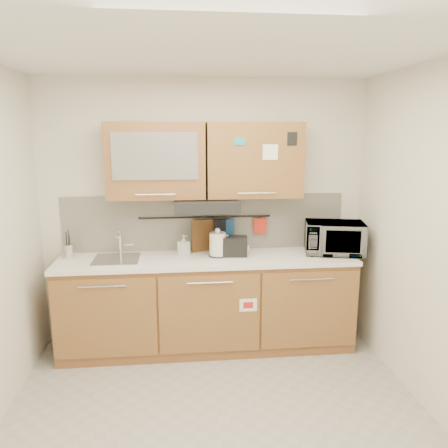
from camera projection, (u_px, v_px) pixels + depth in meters
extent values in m
plane|color=#9E9993|center=(219.00, 424.00, 3.19)|extent=(3.20, 3.20, 0.00)
plane|color=white|center=(218.00, 46.00, 2.65)|extent=(3.20, 3.20, 0.00)
plane|color=silver|center=(205.00, 212.00, 4.38)|extent=(3.20, 0.00, 3.20)
plane|color=silver|center=(444.00, 246.00, 3.08)|extent=(0.00, 3.00, 3.00)
cube|color=brown|center=(207.00, 304.00, 4.27)|extent=(2.80, 0.60, 0.88)
cube|color=black|center=(208.00, 341.00, 4.35)|extent=(2.80, 0.54, 0.10)
cube|color=olive|center=(105.00, 319.00, 3.86)|extent=(0.91, 0.02, 0.74)
cylinder|color=silver|center=(102.00, 287.00, 3.77)|extent=(0.41, 0.01, 0.01)
cube|color=olive|center=(210.00, 314.00, 3.96)|extent=(0.91, 0.02, 0.74)
cylinder|color=silver|center=(210.00, 283.00, 3.87)|extent=(0.41, 0.01, 0.01)
cube|color=olive|center=(310.00, 310.00, 4.05)|extent=(0.91, 0.02, 0.74)
cylinder|color=silver|center=(312.00, 279.00, 3.96)|extent=(0.41, 0.01, 0.01)
cube|color=white|center=(207.00, 259.00, 4.16)|extent=(2.82, 0.62, 0.04)
cube|color=silver|center=(205.00, 222.00, 4.39)|extent=(2.80, 0.02, 0.56)
cube|color=brown|center=(156.00, 161.00, 4.05)|extent=(0.90, 0.35, 0.70)
cube|color=silver|center=(155.00, 156.00, 3.86)|extent=(0.76, 0.02, 0.42)
cube|color=olive|center=(254.00, 160.00, 4.15)|extent=(0.90, 0.35, 0.70)
cube|color=white|center=(270.00, 152.00, 3.96)|extent=(0.14, 0.00, 0.14)
cube|color=black|center=(206.00, 205.00, 4.11)|extent=(0.60, 0.46, 0.10)
cube|color=silver|center=(117.00, 260.00, 4.08)|extent=(0.42, 0.40, 0.03)
cylinder|color=silver|center=(120.00, 243.00, 4.21)|extent=(0.03, 0.03, 0.24)
cylinder|color=silver|center=(119.00, 235.00, 4.11)|extent=(0.02, 0.18, 0.02)
cylinder|color=black|center=(205.00, 217.00, 4.34)|extent=(1.30, 0.02, 0.02)
cylinder|color=silver|center=(69.00, 251.00, 4.12)|extent=(0.14, 0.14, 0.14)
cylinder|color=black|center=(67.00, 245.00, 4.12)|extent=(0.01, 0.01, 0.25)
cylinder|color=black|center=(70.00, 247.00, 4.10)|extent=(0.01, 0.01, 0.23)
cylinder|color=black|center=(69.00, 244.00, 4.12)|extent=(0.01, 0.01, 0.27)
cylinder|color=black|center=(67.00, 248.00, 4.10)|extent=(0.01, 0.01, 0.20)
cylinder|color=silver|center=(218.00, 244.00, 4.18)|extent=(0.20, 0.20, 0.23)
sphere|color=silver|center=(218.00, 231.00, 4.15)|extent=(0.05, 0.05, 0.05)
cube|color=silver|center=(227.00, 242.00, 4.22)|extent=(0.03, 0.04, 0.15)
cylinder|color=black|center=(218.00, 255.00, 4.20)|extent=(0.18, 0.18, 0.01)
cube|color=black|center=(234.00, 246.00, 4.19)|extent=(0.26, 0.18, 0.19)
cube|color=black|center=(229.00, 237.00, 4.18)|extent=(0.08, 0.12, 0.01)
cube|color=black|center=(239.00, 237.00, 4.18)|extent=(0.08, 0.12, 0.01)
imported|color=#999999|center=(334.00, 238.00, 4.27)|extent=(0.63, 0.49, 0.31)
imported|color=#999999|center=(184.00, 245.00, 4.23)|extent=(0.13, 0.13, 0.20)
cube|color=brown|center=(206.00, 237.00, 4.37)|extent=(0.29, 0.12, 0.37)
cube|color=navy|center=(228.00, 230.00, 4.37)|extent=(0.14, 0.05, 0.23)
cube|color=black|center=(221.00, 229.00, 4.36)|extent=(0.13, 0.04, 0.20)
cube|color=red|center=(260.00, 226.00, 4.40)|extent=(0.13, 0.05, 0.16)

